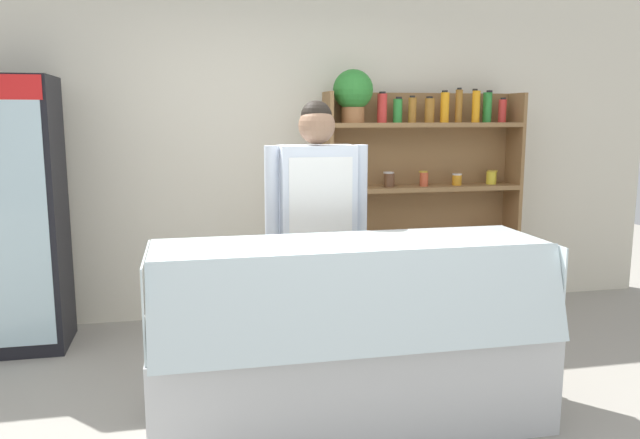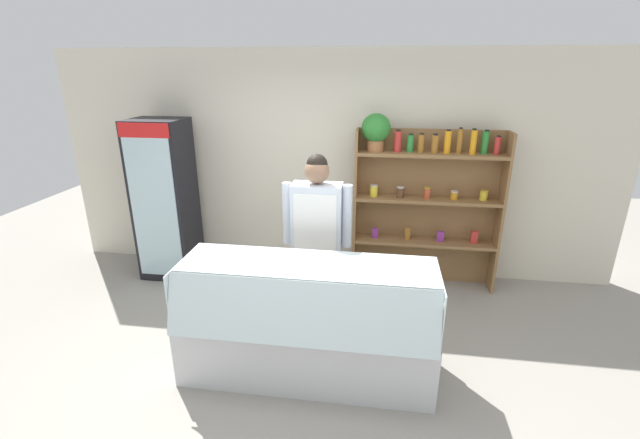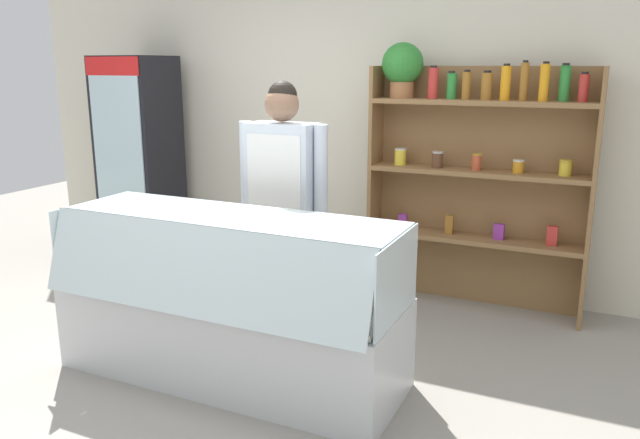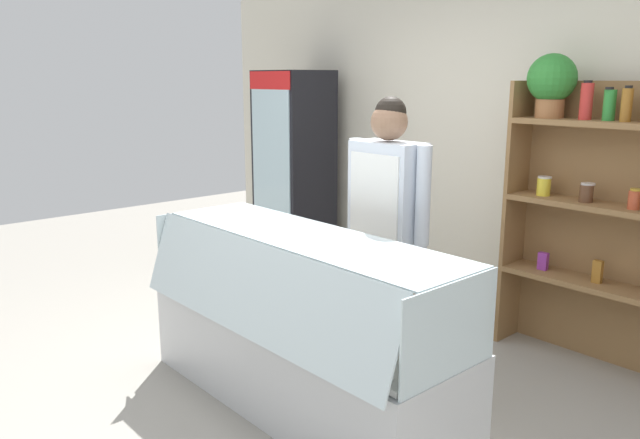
% 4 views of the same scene
% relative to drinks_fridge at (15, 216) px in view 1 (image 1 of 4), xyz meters
% --- Properties ---
extents(ground_plane, '(12.00, 12.00, 0.00)m').
position_rel_drinks_fridge_xyz_m(ground_plane, '(1.97, -1.64, -0.97)').
color(ground_plane, gray).
extents(back_wall, '(6.80, 0.10, 2.70)m').
position_rel_drinks_fridge_xyz_m(back_wall, '(1.97, 0.48, 0.38)').
color(back_wall, silver).
rests_on(back_wall, ground).
extents(drinks_fridge, '(0.63, 0.56, 1.93)m').
position_rel_drinks_fridge_xyz_m(drinks_fridge, '(0.00, 0.00, 0.00)').
color(drinks_fridge, black).
rests_on(drinks_fridge, ground).
extents(shelving_unit, '(1.65, 0.32, 2.02)m').
position_rel_drinks_fridge_xyz_m(shelving_unit, '(2.99, 0.18, 0.21)').
color(shelving_unit, olive).
rests_on(shelving_unit, ground).
extents(deli_display_case, '(2.09, 0.77, 1.01)m').
position_rel_drinks_fridge_xyz_m(deli_display_case, '(2.01, -1.61, -0.65)').
color(deli_display_case, silver).
rests_on(deli_display_case, ground).
extents(shop_clerk, '(0.66, 0.25, 1.75)m').
position_rel_drinks_fridge_xyz_m(shop_clerk, '(1.99, -0.87, 0.09)').
color(shop_clerk, '#4C4233').
rests_on(shop_clerk, ground).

